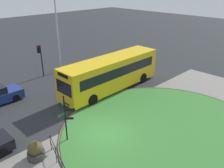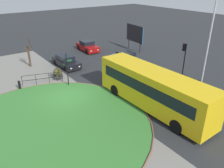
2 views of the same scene
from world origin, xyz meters
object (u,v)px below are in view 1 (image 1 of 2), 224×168
(signpost_directional, at_px, (66,116))
(planter_near_signpost, at_px, (36,151))
(traffic_light_near, at_px, (40,54))
(lamppost_tall, at_px, (57,26))
(bus_yellow, at_px, (111,73))

(signpost_directional, bearing_deg, planter_near_signpost, -178.06)
(traffic_light_near, distance_m, planter_near_signpost, 13.50)
(traffic_light_near, bearing_deg, lamppost_tall, 177.79)
(traffic_light_near, distance_m, lamppost_tall, 3.55)
(bus_yellow, xyz_separation_m, planter_near_signpost, (-9.92, -3.80, -1.16))
(signpost_directional, distance_m, planter_near_signpost, 2.64)
(bus_yellow, distance_m, planter_near_signpost, 10.68)
(signpost_directional, relative_size, lamppost_tall, 0.34)
(traffic_light_near, height_order, planter_near_signpost, traffic_light_near)
(traffic_light_near, xyz_separation_m, planter_near_signpost, (-6.88, -11.44, -2.01))
(signpost_directional, height_order, planter_near_signpost, signpost_directional)
(signpost_directional, distance_m, traffic_light_near, 12.28)
(traffic_light_near, bearing_deg, bus_yellow, 106.43)
(signpost_directional, relative_size, planter_near_signpost, 2.83)
(bus_yellow, bearing_deg, planter_near_signpost, 20.26)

